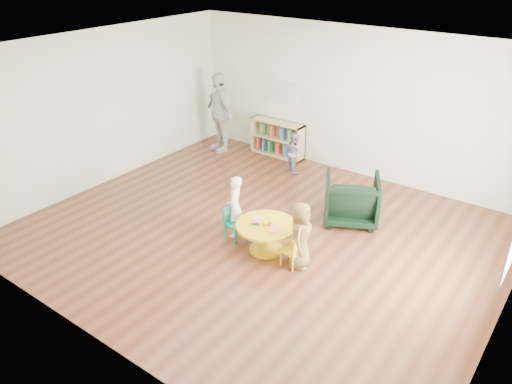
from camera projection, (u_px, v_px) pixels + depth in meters
room at (262, 118)px, 6.98m from camera, size 7.10×7.00×2.80m
activity_table at (266, 232)px, 7.28m from camera, size 0.89×0.89×0.49m
kid_chair_left at (234, 222)px, 7.61m from camera, size 0.32×0.32×0.53m
kid_chair_right at (294, 250)px, 6.93m from camera, size 0.31×0.31×0.51m
bookshelf at (278, 138)px, 10.59m from camera, size 1.20×0.30×0.75m
alphabet_poster at (282, 92)px, 10.23m from camera, size 0.74×0.01×0.54m
armchair at (351, 199)px, 8.04m from camera, size 1.15×1.16×0.79m
child_left at (235, 207)px, 7.60m from camera, size 0.37×0.43×0.99m
child_right at (300, 236)px, 6.85m from camera, size 0.46×0.57×1.00m
toddler at (295, 152)px, 9.79m from camera, size 0.49×0.47×0.81m
adult_caretaker at (219, 113)px, 10.59m from camera, size 1.09×0.77×1.71m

